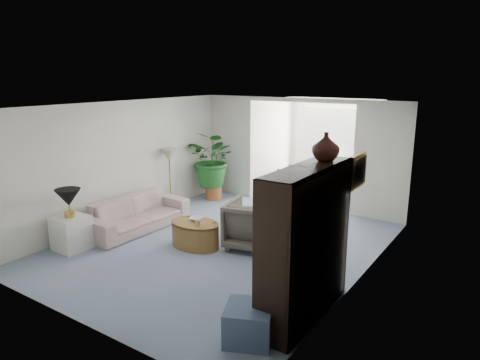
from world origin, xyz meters
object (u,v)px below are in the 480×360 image
Objects in this scene: framed_picture at (359,171)px; plant_pot at (214,193)px; ottoman at (249,323)px; sunroom_chair_maroon at (294,179)px; sunroom_chair_blue at (349,185)px; sofa at (137,214)px; floor_lamp at (169,155)px; coffee_bowl at (196,219)px; coffee_cup at (198,223)px; wingback_chair at (254,224)px; table_lamp at (68,198)px; coffee_table at (195,234)px; end_table at (72,233)px; side_table_dark at (297,235)px; cabinet_urn at (326,146)px; sunroom_table at (332,179)px; entertainment_cabinet at (305,244)px.

framed_picture reaches higher than plant_pot.
sunroom_chair_maroon reaches higher than ottoman.
sofa is at bearing 148.48° from sunroom_chair_blue.
plant_pot is (0.38, 1.15, -1.09)m from floor_lamp.
coffee_bowl is at bearing -58.94° from plant_pot.
framed_picture is at bearing 5.86° from coffee_cup.
coffee_cup is 0.11× the size of wingback_chair.
coffee_cup is (1.88, 1.21, -0.45)m from table_lamp.
table_lamp is 2.80m from floor_lamp.
sofa is at bearing 153.74° from ottoman.
coffee_table is 2.99m from ottoman.
coffee_table is at bearing 37.08° from end_table.
sunroom_chair_blue is (-0.38, 3.56, 0.08)m from side_table_dark.
side_table_dark is (0.70, 0.30, -0.15)m from wingback_chair.
sunroom_chair_blue is (0.32, 3.86, -0.07)m from wingback_chair.
sunroom_chair_maroon is at bearing 92.98° from coffee_bowl.
plant_pot is at bearing 131.05° from ottoman.
floor_lamp reaches higher than wingback_chair.
cabinet_urn is (2.66, -0.59, 1.64)m from coffee_bowl.
sunroom_table is at bearing -97.85° from wingback_chair.
plant_pot is (-3.90, 4.48, -0.05)m from ottoman.
sunroom_table is at bearing 104.81° from ottoman.
cabinet_urn is at bearing -23.30° from floor_lamp.
floor_lamp is (-0.42, 1.43, 0.93)m from sofa.
sofa is at bearing -165.38° from side_table_dark.
sunroom_chair_maroon is at bearing 75.78° from table_lamp.
cabinet_urn is at bearing 90.00° from entertainment_cabinet.
end_table is at bearing 172.21° from ottoman.
table_lamp is 0.78× the size of sunroom_table.
coffee_bowl is 0.12× the size of entertainment_cabinet.
coffee_table is 1.36× the size of sunroom_chair_maroon.
wingback_chair is 1.68× the size of sunroom_table.
floor_lamp is at bearing 133.58° from sunroom_chair_blue.
wingback_chair is at bearing -17.76° from floor_lamp.
cabinet_urn reaches higher than coffee_table.
sunroom_chair_maroon is (-2.88, 5.41, -0.65)m from entertainment_cabinet.
cabinet_urn is at bearing -96.41° from sofa.
end_table is 5.91m from sunroom_chair_maroon.
ottoman is 5.94m from plant_pot.
entertainment_cabinet is (1.71, -1.55, 0.54)m from wingback_chair.
coffee_table is 1.69× the size of sunroom_table.
framed_picture is 4.74× the size of coffee_cup.
wingback_chair is at bearing 41.39° from coffee_cup.
coffee_cup is at bearing 28.28° from wingback_chair.
sunroom_table is (-0.75, 0.75, -0.08)m from sunroom_chair_blue.
sunroom_table is at bearing 51.30° from plant_pot.
floor_lamp is 3.52m from sunroom_chair_maroon.
framed_picture reaches higher than sunroom_table.
ottoman is (3.86, -1.91, -0.11)m from sofa.
table_lamp is 1.88× the size of coffee_bowl.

